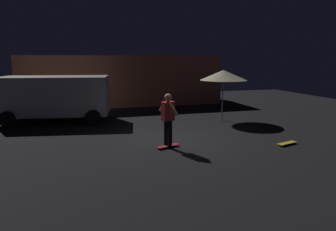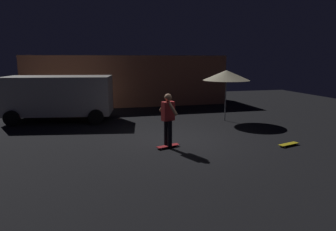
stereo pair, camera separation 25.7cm
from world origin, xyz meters
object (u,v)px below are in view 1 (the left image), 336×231
skateboard_ridden (168,146)px  patio_umbrella (223,75)px  skateboard_spare (287,143)px  skater (168,116)px  parked_van (55,96)px

skateboard_ridden → patio_umbrella: bearing=44.0°
patio_umbrella → skateboard_spare: 4.68m
patio_umbrella → skater: (-3.57, -3.45, -1.04)m
parked_van → skater: bearing=-54.8°
skateboard_spare → patio_umbrella: bearing=94.2°
parked_van → skateboard_ridden: parked_van is taller
skater → parked_van: bearing=125.2°
parked_van → skateboard_spare: size_ratio=6.03×
skateboard_ridden → skateboard_spare: same height
skateboard_spare → skater: size_ratio=0.48×
skateboard_spare → skateboard_ridden: bearing=168.8°
parked_van → skateboard_ridden: bearing=-54.8°
skateboard_ridden → skateboard_spare: bearing=-11.2°
patio_umbrella → parked_van: bearing=165.7°
patio_umbrella → skateboard_spare: bearing=-85.8°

